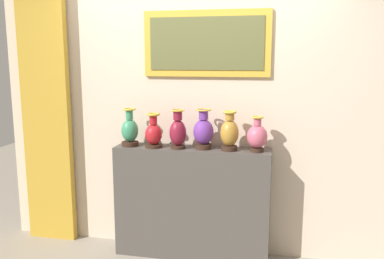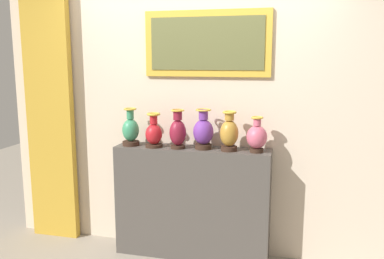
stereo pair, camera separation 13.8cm
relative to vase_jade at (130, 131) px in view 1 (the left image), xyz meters
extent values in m
plane|color=gray|center=(0.58, 0.03, -1.18)|extent=(9.84, 9.84, 0.00)
cube|color=#4C4742|center=(0.58, 0.03, -0.66)|extent=(1.42, 0.29, 1.04)
cube|color=beige|center=(0.58, 0.23, 0.28)|extent=(3.84, 0.10, 2.91)
cube|color=gold|center=(0.68, 0.17, 0.79)|extent=(1.15, 0.03, 0.59)
cube|color=brown|center=(0.68, 0.15, 0.79)|extent=(1.03, 0.01, 0.47)
cube|color=gold|center=(-0.91, 0.11, 0.18)|extent=(0.49, 0.08, 2.71)
cylinder|color=#382319|center=(0.00, 0.00, -0.12)|extent=(0.16, 0.16, 0.04)
ellipsoid|color=#388C60|center=(0.00, 0.00, 0.00)|extent=(0.16, 0.16, 0.21)
cylinder|color=#388C60|center=(0.00, 0.00, 0.15)|extent=(0.07, 0.07, 0.09)
torus|color=gold|center=(0.00, 0.00, 0.20)|extent=(0.12, 0.12, 0.02)
cylinder|color=#382319|center=(0.23, -0.02, -0.13)|extent=(0.16, 0.16, 0.03)
ellipsoid|color=red|center=(0.23, -0.02, -0.02)|extent=(0.15, 0.15, 0.19)
cylinder|color=red|center=(0.23, -0.02, 0.12)|extent=(0.07, 0.07, 0.09)
torus|color=gold|center=(0.23, -0.02, 0.16)|extent=(0.12, 0.12, 0.02)
cylinder|color=#382319|center=(0.46, -0.02, -0.13)|extent=(0.13, 0.13, 0.03)
ellipsoid|color=maroon|center=(0.46, -0.02, 0.00)|extent=(0.15, 0.15, 0.23)
cylinder|color=maroon|center=(0.46, -0.02, 0.16)|extent=(0.08, 0.08, 0.09)
torus|color=gold|center=(0.46, -0.02, 0.20)|extent=(0.12, 0.12, 0.02)
cylinder|color=#382319|center=(0.69, 0.02, -0.12)|extent=(0.15, 0.15, 0.04)
ellipsoid|color=#6B3393|center=(0.69, 0.02, 0.01)|extent=(0.18, 0.18, 0.22)
cylinder|color=#6B3393|center=(0.69, 0.02, 0.17)|extent=(0.08, 0.08, 0.09)
torus|color=gold|center=(0.69, 0.02, 0.21)|extent=(0.14, 0.14, 0.02)
cylinder|color=#382319|center=(0.92, 0.00, -0.12)|extent=(0.14, 0.14, 0.04)
ellipsoid|color=#B27F2D|center=(0.92, 0.00, 0.01)|extent=(0.16, 0.16, 0.23)
cylinder|color=#B27F2D|center=(0.92, 0.00, 0.16)|extent=(0.08, 0.08, 0.07)
torus|color=gold|center=(0.92, 0.00, 0.20)|extent=(0.12, 0.12, 0.02)
cylinder|color=#382319|center=(1.16, 0.00, -0.12)|extent=(0.12, 0.12, 0.03)
ellipsoid|color=#CC5972|center=(1.16, 0.00, -0.01)|extent=(0.18, 0.18, 0.20)
cylinder|color=#CC5972|center=(1.16, 0.00, 0.13)|extent=(0.07, 0.07, 0.07)
torus|color=gold|center=(1.16, 0.00, 0.16)|extent=(0.10, 0.10, 0.02)
camera|label=1|loc=(1.32, -3.48, 0.65)|focal=37.88mm
camera|label=2|loc=(1.46, -3.44, 0.65)|focal=37.88mm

